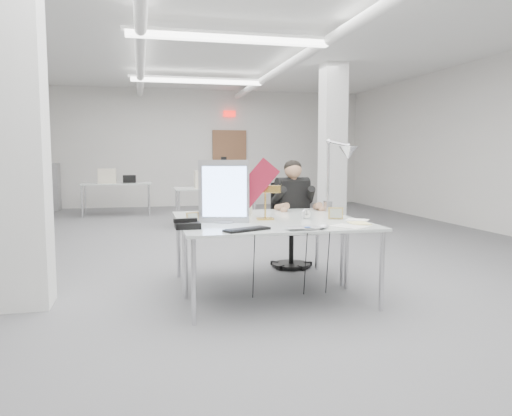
{
  "coord_description": "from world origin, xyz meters",
  "views": [
    {
      "loc": [
        -1.25,
        -6.9,
        1.39
      ],
      "look_at": [
        -0.11,
        -2.0,
        0.87
      ],
      "focal_mm": 35.0,
      "sensor_mm": 36.0,
      "label": 1
    }
  ],
  "objects_px": {
    "seated_person": "(293,196)",
    "desk_phone": "(188,225)",
    "office_chair": "(291,226)",
    "laptop": "(307,229)",
    "architect_lamp": "(337,173)",
    "bankers_lamp": "(265,203)",
    "beige_monitor": "(235,200)",
    "desk_main": "(280,226)",
    "monitor": "(224,191)"
  },
  "relations": [
    {
      "from": "office_chair",
      "to": "bankers_lamp",
      "type": "distance_m",
      "value": 1.3
    },
    {
      "from": "desk_phone",
      "to": "office_chair",
      "type": "bearing_deg",
      "value": 45.87
    },
    {
      "from": "seated_person",
      "to": "beige_monitor",
      "type": "distance_m",
      "value": 1.01
    },
    {
      "from": "monitor",
      "to": "laptop",
      "type": "bearing_deg",
      "value": -33.53
    },
    {
      "from": "office_chair",
      "to": "seated_person",
      "type": "xyz_separation_m",
      "value": [
        0.0,
        -0.05,
        0.38
      ]
    },
    {
      "from": "laptop",
      "to": "monitor",
      "type": "bearing_deg",
      "value": 130.99
    },
    {
      "from": "seated_person",
      "to": "monitor",
      "type": "bearing_deg",
      "value": -140.47
    },
    {
      "from": "desk_main",
      "to": "desk_phone",
      "type": "relative_size",
      "value": 8.23
    },
    {
      "from": "laptop",
      "to": "architect_lamp",
      "type": "height_order",
      "value": "architect_lamp"
    },
    {
      "from": "office_chair",
      "to": "bankers_lamp",
      "type": "xyz_separation_m",
      "value": [
        -0.61,
        -1.07,
        0.39
      ]
    },
    {
      "from": "desk_main",
      "to": "desk_phone",
      "type": "height_order",
      "value": "desk_phone"
    },
    {
      "from": "office_chair",
      "to": "architect_lamp",
      "type": "bearing_deg",
      "value": -78.3
    },
    {
      "from": "office_chair",
      "to": "monitor",
      "type": "distance_m",
      "value": 1.68
    },
    {
      "from": "laptop",
      "to": "office_chair",
      "type": "bearing_deg",
      "value": 75.73
    },
    {
      "from": "laptop",
      "to": "beige_monitor",
      "type": "relative_size",
      "value": 1.0
    },
    {
      "from": "seated_person",
      "to": "laptop",
      "type": "xyz_separation_m",
      "value": [
        -0.44,
        -1.82,
        -0.13
      ]
    },
    {
      "from": "office_chair",
      "to": "desk_phone",
      "type": "height_order",
      "value": "office_chair"
    },
    {
      "from": "desk_phone",
      "to": "seated_person",
      "type": "bearing_deg",
      "value": 44.9
    },
    {
      "from": "seated_person",
      "to": "desk_phone",
      "type": "xyz_separation_m",
      "value": [
        -1.42,
        -1.46,
        -0.12
      ]
    },
    {
      "from": "desk_main",
      "to": "architect_lamp",
      "type": "bearing_deg",
      "value": 40.5
    },
    {
      "from": "seated_person",
      "to": "laptop",
      "type": "bearing_deg",
      "value": -111.6
    },
    {
      "from": "seated_person",
      "to": "beige_monitor",
      "type": "bearing_deg",
      "value": -153.82
    },
    {
      "from": "seated_person",
      "to": "desk_phone",
      "type": "relative_size",
      "value": 4.04
    },
    {
      "from": "laptop",
      "to": "bankers_lamp",
      "type": "distance_m",
      "value": 0.83
    },
    {
      "from": "seated_person",
      "to": "bankers_lamp",
      "type": "distance_m",
      "value": 1.19
    },
    {
      "from": "seated_person",
      "to": "desk_phone",
      "type": "distance_m",
      "value": 2.04
    },
    {
      "from": "seated_person",
      "to": "architect_lamp",
      "type": "relative_size",
      "value": 0.98
    },
    {
      "from": "office_chair",
      "to": "seated_person",
      "type": "relative_size",
      "value": 1.19
    },
    {
      "from": "office_chair",
      "to": "desk_phone",
      "type": "xyz_separation_m",
      "value": [
        -1.42,
        -1.51,
        0.26
      ]
    },
    {
      "from": "beige_monitor",
      "to": "architect_lamp",
      "type": "xyz_separation_m",
      "value": [
        1.11,
        -0.15,
        0.29
      ]
    },
    {
      "from": "desk_main",
      "to": "beige_monitor",
      "type": "bearing_deg",
      "value": 106.35
    },
    {
      "from": "bankers_lamp",
      "to": "architect_lamp",
      "type": "distance_m",
      "value": 0.98
    },
    {
      "from": "laptop",
      "to": "architect_lamp",
      "type": "relative_size",
      "value": 0.37
    },
    {
      "from": "desk_main",
      "to": "monitor",
      "type": "xyz_separation_m",
      "value": [
        -0.47,
        0.29,
        0.31
      ]
    },
    {
      "from": "desk_main",
      "to": "bankers_lamp",
      "type": "bearing_deg",
      "value": 94.68
    },
    {
      "from": "monitor",
      "to": "laptop",
      "type": "xyz_separation_m",
      "value": [
        0.61,
        -0.67,
        -0.29
      ]
    },
    {
      "from": "desk_main",
      "to": "beige_monitor",
      "type": "distance_m",
      "value": 0.93
    },
    {
      "from": "office_chair",
      "to": "architect_lamp",
      "type": "height_order",
      "value": "architect_lamp"
    },
    {
      "from": "desk_phone",
      "to": "beige_monitor",
      "type": "xyz_separation_m",
      "value": [
        0.59,
        0.89,
        0.13
      ]
    },
    {
      "from": "desk_main",
      "to": "seated_person",
      "type": "bearing_deg",
      "value": 68.33
    },
    {
      "from": "laptop",
      "to": "desk_phone",
      "type": "distance_m",
      "value": 1.05
    },
    {
      "from": "seated_person",
      "to": "laptop",
      "type": "distance_m",
      "value": 1.88
    },
    {
      "from": "bankers_lamp",
      "to": "monitor",
      "type": "bearing_deg",
      "value": -143.39
    },
    {
      "from": "laptop",
      "to": "seated_person",
      "type": "bearing_deg",
      "value": 75.38
    },
    {
      "from": "office_chair",
      "to": "monitor",
      "type": "height_order",
      "value": "monitor"
    },
    {
      "from": "seated_person",
      "to": "desk_main",
      "type": "bearing_deg",
      "value": -119.82
    },
    {
      "from": "monitor",
      "to": "beige_monitor",
      "type": "distance_m",
      "value": 0.63
    },
    {
      "from": "desk_main",
      "to": "monitor",
      "type": "bearing_deg",
      "value": 148.03
    },
    {
      "from": "laptop",
      "to": "beige_monitor",
      "type": "xyz_separation_m",
      "value": [
        -0.39,
        1.25,
        0.15
      ]
    },
    {
      "from": "bankers_lamp",
      "to": "desk_phone",
      "type": "height_order",
      "value": "bankers_lamp"
    }
  ]
}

